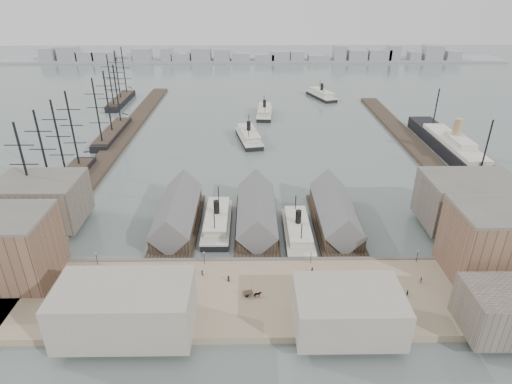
{
  "coord_description": "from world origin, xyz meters",
  "views": [
    {
      "loc": [
        -1.69,
        -105.9,
        74.01
      ],
      "look_at": [
        0.0,
        30.0,
        6.0
      ],
      "focal_mm": 30.0,
      "sensor_mm": 36.0,
      "label": 1
    }
  ],
  "objects_px": {
    "ferry_docked_west": "(217,221)",
    "horse_cart_right": "(335,306)",
    "ocean_steamer": "(453,148)",
    "tram": "(480,275)",
    "horse_cart_center": "(255,294)",
    "horse_cart_left": "(110,273)"
  },
  "relations": [
    {
      "from": "tram",
      "to": "horse_cart_center",
      "type": "bearing_deg",
      "value": -176.87
    },
    {
      "from": "tram",
      "to": "horse_cart_right",
      "type": "distance_m",
      "value": 41.09
    },
    {
      "from": "ocean_steamer",
      "to": "tram",
      "type": "relative_size",
      "value": 8.26
    },
    {
      "from": "horse_cart_left",
      "to": "ferry_docked_west",
      "type": "bearing_deg",
      "value": -17.84
    },
    {
      "from": "horse_cart_left",
      "to": "horse_cart_center",
      "type": "xyz_separation_m",
      "value": [
        38.98,
        -9.16,
        0.03
      ]
    },
    {
      "from": "ocean_steamer",
      "to": "horse_cart_right",
      "type": "relative_size",
      "value": 19.03
    },
    {
      "from": "tram",
      "to": "horse_cart_right",
      "type": "relative_size",
      "value": 2.3
    },
    {
      "from": "ocean_steamer",
      "to": "tram",
      "type": "bearing_deg",
      "value": -109.56
    },
    {
      "from": "horse_cart_center",
      "to": "horse_cart_right",
      "type": "height_order",
      "value": "horse_cart_center"
    },
    {
      "from": "horse_cart_right",
      "to": "ocean_steamer",
      "type": "bearing_deg",
      "value": -39.34
    },
    {
      "from": "tram",
      "to": "horse_cart_left",
      "type": "xyz_separation_m",
      "value": [
        -98.38,
        3.75,
        -1.14
      ]
    },
    {
      "from": "horse_cart_left",
      "to": "horse_cart_right",
      "type": "relative_size",
      "value": 1.02
    },
    {
      "from": "horse_cart_left",
      "to": "horse_cart_right",
      "type": "xyz_separation_m",
      "value": [
        58.53,
        -13.71,
        -0.0
      ]
    },
    {
      "from": "ferry_docked_west",
      "to": "horse_cart_center",
      "type": "relative_size",
      "value": 5.84
    },
    {
      "from": "tram",
      "to": "horse_cart_right",
      "type": "xyz_separation_m",
      "value": [
        -39.85,
        -9.96,
        -1.15
      ]
    },
    {
      "from": "ocean_steamer",
      "to": "horse_cart_center",
      "type": "height_order",
      "value": "ocean_steamer"
    },
    {
      "from": "tram",
      "to": "horse_cart_center",
      "type": "height_order",
      "value": "tram"
    },
    {
      "from": "ferry_docked_west",
      "to": "horse_cart_center",
      "type": "bearing_deg",
      "value": -72.13
    },
    {
      "from": "ocean_steamer",
      "to": "horse_cart_left",
      "type": "distance_m",
      "value": 160.18
    },
    {
      "from": "tram",
      "to": "horse_cart_center",
      "type": "xyz_separation_m",
      "value": [
        -59.4,
        -5.41,
        -1.12
      ]
    },
    {
      "from": "horse_cart_center",
      "to": "horse_cart_right",
      "type": "relative_size",
      "value": 1.08
    },
    {
      "from": "ferry_docked_west",
      "to": "horse_cart_right",
      "type": "xyz_separation_m",
      "value": [
        31.56,
        -41.79,
        0.34
      ]
    }
  ]
}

